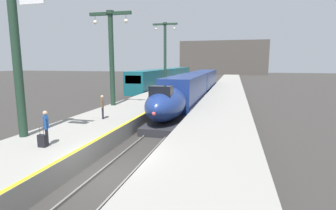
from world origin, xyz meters
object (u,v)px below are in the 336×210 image
Objects in this scene: regional_train_adjacent at (167,77)px; station_column_mid at (111,49)px; highspeed_train_main at (195,86)px; passenger_far_waiting at (162,90)px; passenger_near_edge at (46,125)px; station_column_far at (165,49)px; passenger_mid_platform at (102,105)px; station_column_near at (15,33)px; rolling_suitcase at (42,141)px.

station_column_mid is at bearing -85.62° from regional_train_adjacent.
station_column_mid is (-5.90, -12.40, 4.29)m from highspeed_train_main.
regional_train_adjacent is 23.75m from passenger_far_waiting.
passenger_far_waiting is at bearing 87.00° from passenger_near_edge.
station_column_far reaches higher than station_column_mid.
highspeed_train_main is 10.25m from station_column_far.
station_column_far is 6.03× the size of passenger_mid_platform.
highspeed_train_main is at bearing 68.43° from passenger_far_waiting.
regional_train_adjacent is 21.66× the size of passenger_far_waiting.
station_column_near reaches higher than highspeed_train_main.
passenger_far_waiting is at bearing 83.91° from passenger_mid_platform.
station_column_mid reaches higher than passenger_near_edge.
station_column_mid reaches higher than highspeed_train_main.
passenger_mid_platform is at bearing -85.39° from station_column_far.
passenger_near_edge is (4.49, -40.50, -0.09)m from regional_train_adjacent.
highspeed_train_main is 7.36m from passenger_far_waiting.
station_column_mid is at bearing 90.31° from station_column_near.
station_column_far is 6.03× the size of passenger_near_edge.
passenger_mid_platform is at bearing -96.09° from passenger_far_waiting.
station_column_near is at bearing -110.72° from passenger_mid_platform.
passenger_near_edge is 1.72× the size of rolling_suitcase.
passenger_mid_platform is (-3.91, -18.12, 0.11)m from highspeed_train_main.
highspeed_train_main is 4.47× the size of station_column_mid.
passenger_near_edge is 6.10m from passenger_mid_platform.
station_column_far reaches higher than passenger_near_edge.
station_column_mid is 7.35m from passenger_mid_platform.
rolling_suitcase is at bearing -98.39° from highspeed_train_main.
passenger_far_waiting is (3.20, 5.56, -4.17)m from station_column_mid.
highspeed_train_main is at bearing 81.61° from rolling_suitcase.
station_column_near is at bearing -86.73° from regional_train_adjacent.
station_column_mid is (-0.06, 10.83, -0.26)m from station_column_near.
rolling_suitcase is at bearing -92.96° from passenger_far_waiting.
rolling_suitcase is (-3.62, -24.52, -0.57)m from highspeed_train_main.
passenger_mid_platform reaches higher than rolling_suitcase.
passenger_mid_platform and passenger_far_waiting have the same top height.
station_column_mid is at bearing -90.00° from station_column_far.
passenger_near_edge is at bearing -85.75° from station_column_far.
station_column_near is 0.87× the size of station_column_far.
highspeed_train_main reaches higher than passenger_far_waiting.
regional_train_adjacent is at bearing 102.79° from station_column_far.
station_column_near is 29.83m from station_column_far.
regional_train_adjacent is 29.06m from station_column_mid.
passenger_far_waiting is at bearing -76.87° from regional_train_adjacent.
station_column_near reaches higher than passenger_far_waiting.
station_column_mid is 5.03× the size of passenger_far_waiting.
station_column_mid is at bearing 100.65° from rolling_suitcase.
rolling_suitcase is at bearing -85.81° from station_column_far.
passenger_far_waiting is (5.40, -23.13, -0.09)m from regional_train_adjacent.
highspeed_train_main is 38.75× the size of rolling_suitcase.
station_column_near is 5.06m from passenger_near_edge.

